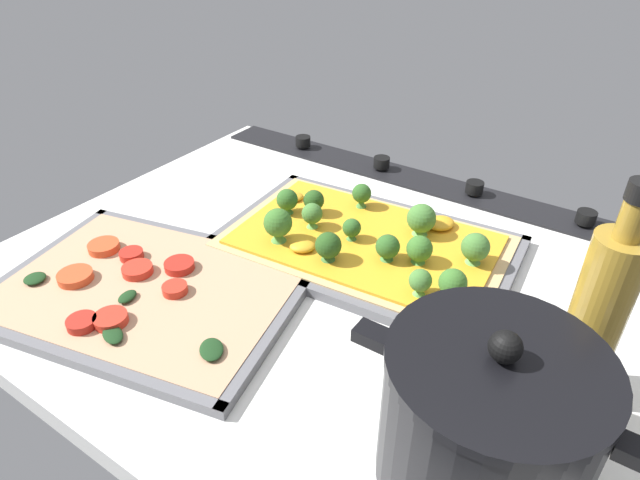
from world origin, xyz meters
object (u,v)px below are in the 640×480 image
at_px(broccoli_pizza, 367,239).
at_px(oil_bottle, 597,315).
at_px(baking_tray_back, 148,292).
at_px(cooking_pot, 486,422).
at_px(baking_tray_front, 365,248).
at_px(veggie_pizza_back, 144,288).

relative_size(broccoli_pizza, oil_bottle, 1.67).
bearing_deg(baking_tray_back, broccoli_pizza, -127.45).
xyz_separation_m(broccoli_pizza, oil_bottle, (-0.29, 0.10, 0.07)).
bearing_deg(oil_bottle, baking_tray_back, 15.95).
relative_size(baking_tray_back, oil_bottle, 1.78).
bearing_deg(broccoli_pizza, oil_bottle, 161.48).
height_order(baking_tray_back, cooking_pot, cooking_pot).
relative_size(baking_tray_front, baking_tray_back, 1.00).
bearing_deg(broccoli_pizza, cooking_pot, 134.98).
relative_size(baking_tray_back, cooking_pot, 1.73).
height_order(baking_tray_front, cooking_pot, cooking_pot).
height_order(baking_tray_front, veggie_pizza_back, veggie_pizza_back).
bearing_deg(oil_bottle, veggie_pizza_back, 16.09).
distance_m(veggie_pizza_back, cooking_pot, 0.42).
relative_size(baking_tray_back, veggie_pizza_back, 1.08).
bearing_deg(baking_tray_front, broccoli_pizza, 143.90).
height_order(cooking_pot, oil_bottle, oil_bottle).
xyz_separation_m(baking_tray_front, veggie_pizza_back, (0.17, 0.23, 0.01)).
xyz_separation_m(broccoli_pizza, cooking_pot, (-0.24, 0.24, 0.05)).
bearing_deg(baking_tray_front, baking_tray_back, 53.60).
height_order(baking_tray_front, oil_bottle, oil_bottle).
bearing_deg(baking_tray_back, cooking_pot, 178.30).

